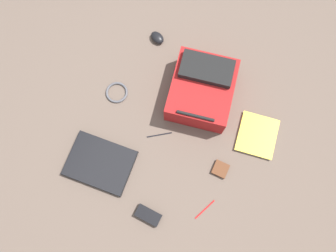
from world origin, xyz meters
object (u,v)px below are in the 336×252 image
cable_coil (117,92)px  earbud_pouch (220,169)px  computer_mouse (157,38)px  pen_blue (205,209)px  power_brick (148,215)px  backpack (202,89)px  laptop (100,163)px  book_comic (257,135)px  pen_black (159,135)px

cable_coil → earbud_pouch: 0.74m
cable_coil → earbud_pouch: size_ratio=1.62×
computer_mouse → pen_blue: (-0.74, 0.74, -0.02)m
power_brick → earbud_pouch: (-0.22, -0.41, -0.01)m
power_brick → pen_blue: power_brick is taller
backpack → laptop: bearing=66.1°
book_comic → pen_blue: (0.06, 0.51, -0.01)m
book_comic → pen_black: 0.56m
cable_coil → pen_black: cable_coil is taller
earbud_pouch → pen_blue: bearing=97.5°
power_brick → earbud_pouch: power_brick is taller
computer_mouse → earbud_pouch: size_ratio=1.16×
cable_coil → power_brick: (-0.52, 0.50, 0.01)m
book_comic → earbud_pouch: bearing=72.2°
pen_blue → backpack: bearing=-58.8°
power_brick → pen_blue: bearing=-143.8°
laptop → book_comic: laptop is taller
backpack → earbud_pouch: (-0.31, 0.33, -0.08)m
laptop → pen_blue: size_ratio=2.80×
computer_mouse → laptop: bearing=27.7°
power_brick → pen_blue: size_ratio=0.96×
power_brick → earbud_pouch: 0.47m
cable_coil → pen_blue: size_ratio=0.92×
cable_coil → power_brick: bearing=136.2°
power_brick → laptop: bearing=-15.3°
backpack → power_brick: bearing=97.2°
backpack → pen_black: 0.35m
laptop → pen_blue: bearing=-173.0°
computer_mouse → pen_blue: 1.05m
backpack → book_comic: size_ratio=1.68×
pen_blue → earbud_pouch: size_ratio=1.76×
power_brick → pen_black: 0.45m
computer_mouse → power_brick: bearing=47.7°
pen_blue → earbud_pouch: (0.03, -0.23, 0.01)m
laptop → power_brick: (-0.38, 0.10, 0.00)m
pen_black → pen_blue: size_ratio=1.01×
pen_blue → power_brick: bearing=36.2°
power_brick → pen_blue: (-0.25, -0.18, -0.01)m
book_comic → pen_blue: 0.51m
pen_black → computer_mouse: bearing=-58.0°
earbud_pouch → laptop: bearing=27.6°
laptop → earbud_pouch: bearing=-152.4°
pen_blue → earbud_pouch: earbud_pouch is taller
laptop → backpack: bearing=-113.9°
backpack → pen_blue: backpack is taller
backpack → earbud_pouch: 0.46m
pen_black → earbud_pouch: bearing=-179.6°
computer_mouse → power_brick: computer_mouse is taller
computer_mouse → pen_black: size_ratio=0.65×
pen_black → pen_blue: bearing=151.5°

